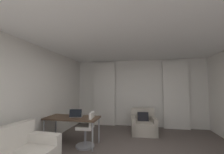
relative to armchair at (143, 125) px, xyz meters
The scene contains 9 objects.
wall_window 1.33m from the armchair, 101.35° to the left, with size 5.12×0.06×2.60m.
wall_left 3.64m from the armchair, 140.54° to the right, with size 0.06×6.12×2.60m.
ceiling 3.25m from the armchair, 94.21° to the right, with size 5.12×6.12×0.06m, color white.
curtain_left_panel 1.95m from the armchair, 156.05° to the left, with size 0.90×0.06×2.50m.
curtain_right_panel 1.71m from the armchair, 29.42° to the left, with size 0.90×0.06×2.50m.
armchair is the anchor object (origin of this frame).
desk 2.35m from the armchair, 145.15° to the right, with size 1.43×0.63×0.73m.
desk_chair 2.01m from the armchair, 137.29° to the right, with size 0.48×0.48×0.88m.
laptop 2.28m from the armchair, 144.35° to the right, with size 0.37×0.31×0.22m.
Camera 1 is at (0.06, -2.64, 1.56)m, focal length 22.30 mm.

